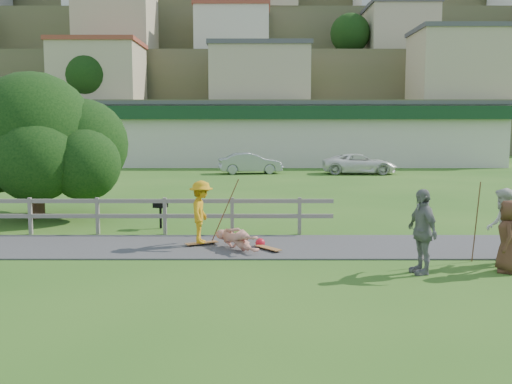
# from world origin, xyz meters

# --- Properties ---
(ground) EXTENTS (260.00, 260.00, 0.00)m
(ground) POSITION_xyz_m (0.00, 0.00, 0.00)
(ground) COLOR #2A5D1A
(ground) RESTS_ON ground
(path) EXTENTS (34.00, 3.00, 0.04)m
(path) POSITION_xyz_m (0.00, 1.50, 0.02)
(path) COLOR #3D3D40
(path) RESTS_ON ground
(fence) EXTENTS (15.05, 0.10, 1.10)m
(fence) POSITION_xyz_m (-4.62, 3.30, 0.72)
(fence) COLOR slate
(fence) RESTS_ON ground
(strip_mall) EXTENTS (32.50, 10.75, 5.10)m
(strip_mall) POSITION_xyz_m (4.00, 34.94, 2.58)
(strip_mall) COLOR beige
(strip_mall) RESTS_ON ground
(hillside) EXTENTS (220.00, 67.00, 47.50)m
(hillside) POSITION_xyz_m (0.00, 91.31, 14.41)
(hillside) COLOR #535B36
(hillside) RESTS_ON ground
(skater_rider) EXTENTS (0.64, 1.09, 1.67)m
(skater_rider) POSITION_xyz_m (-0.75, 1.58, 0.84)
(skater_rider) COLOR orange
(skater_rider) RESTS_ON ground
(skater_fallen) EXTENTS (1.61, 1.27, 0.61)m
(skater_fallen) POSITION_xyz_m (0.22, 1.07, 0.30)
(skater_fallen) COLOR tan
(skater_fallen) RESTS_ON ground
(spectator_a) EXTENTS (0.98, 1.07, 1.78)m
(spectator_a) POSITION_xyz_m (6.42, -0.37, 0.89)
(spectator_a) COLOR silver
(spectator_a) RESTS_ON ground
(spectator_b) EXTENTS (0.68, 1.17, 1.87)m
(spectator_b) POSITION_xyz_m (4.32, -1.21, 0.93)
(spectator_b) COLOR gray
(spectator_b) RESTS_ON ground
(spectator_c) EXTENTS (0.77, 0.92, 1.60)m
(spectator_c) POSITION_xyz_m (6.26, -1.10, 0.80)
(spectator_c) COLOR #533121
(spectator_c) RESTS_ON ground
(car_silver) EXTENTS (4.43, 2.15, 1.40)m
(car_silver) POSITION_xyz_m (0.29, 24.97, 0.70)
(car_silver) COLOR #9FA3A6
(car_silver) RESTS_ON ground
(car_white) EXTENTS (4.98, 2.43, 1.36)m
(car_white) POSITION_xyz_m (7.61, 24.67, 0.68)
(car_white) COLOR white
(car_white) RESTS_ON ground
(tree) EXTENTS (6.71, 6.71, 4.15)m
(tree) POSITION_xyz_m (-6.99, 6.39, 2.07)
(tree) COLOR black
(tree) RESTS_ON ground
(bbq) EXTENTS (0.46, 0.38, 0.87)m
(bbq) POSITION_xyz_m (-2.30, 4.30, 0.44)
(bbq) COLOR black
(bbq) RESTS_ON ground
(longboard_rider) EXTENTS (0.89, 0.60, 0.10)m
(longboard_rider) POSITION_xyz_m (-0.75, 1.58, 0.05)
(longboard_rider) COLOR #8F5D2E
(longboard_rider) RESTS_ON ground
(longboard_fallen) EXTENTS (0.70, 0.82, 0.10)m
(longboard_fallen) POSITION_xyz_m (1.02, 0.97, 0.05)
(longboard_fallen) COLOR #8F5D2E
(longboard_fallen) RESTS_ON ground
(helmet) EXTENTS (0.26, 0.26, 0.26)m
(helmet) POSITION_xyz_m (0.82, 1.42, 0.13)
(helmet) COLOR red
(helmet) RESTS_ON ground
(pole_rider) EXTENTS (0.03, 0.03, 1.93)m
(pole_rider) POSITION_xyz_m (-0.15, 1.98, 0.97)
(pole_rider) COLOR brown
(pole_rider) RESTS_ON ground
(pole_spec_left) EXTENTS (0.03, 0.03, 1.91)m
(pole_spec_left) POSITION_xyz_m (5.92, -0.12, 0.96)
(pole_spec_left) COLOR brown
(pole_spec_left) RESTS_ON ground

